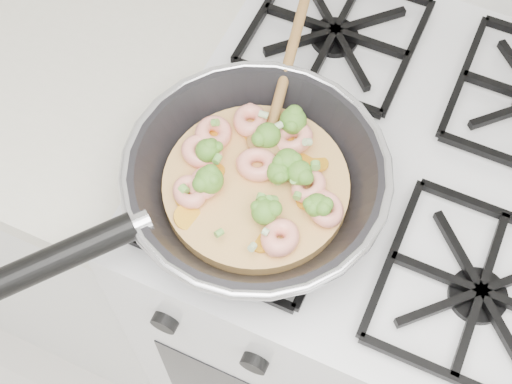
% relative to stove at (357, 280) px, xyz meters
% --- Properties ---
extents(stove, '(0.60, 0.60, 0.92)m').
position_rel_stove_xyz_m(stove, '(0.00, 0.00, 0.00)').
color(stove, white).
rests_on(stove, ground).
extents(skillet, '(0.39, 0.61, 0.10)m').
position_rel_stove_xyz_m(skillet, '(-0.15, -0.14, 0.50)').
color(skillet, black).
rests_on(skillet, stove).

